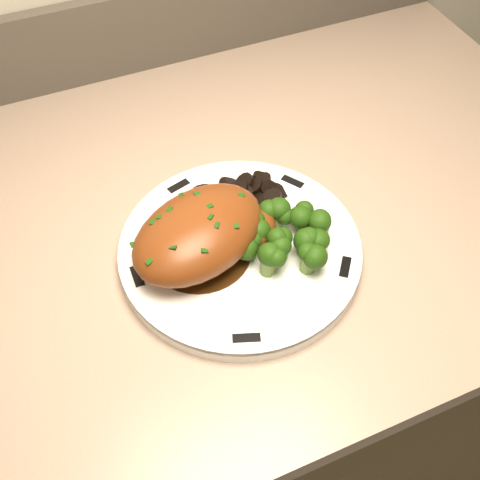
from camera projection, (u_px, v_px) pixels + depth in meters
name	position (u px, v px, depth m)	size (l,w,h in m)	color
plate	(240.00, 251.00, 0.67)	(0.27, 0.27, 0.02)	white
rim_accent_0	(293.00, 182.00, 0.73)	(0.03, 0.01, 0.00)	black
rim_accent_1	(179.00, 186.00, 0.72)	(0.03, 0.01, 0.00)	black
rim_accent_2	(137.00, 276.00, 0.64)	(0.03, 0.01, 0.00)	black
rim_accent_3	(246.00, 338.00, 0.59)	(0.03, 0.01, 0.00)	black
rim_accent_4	(345.00, 267.00, 0.65)	(0.03, 0.01, 0.00)	black
gravy_pool	(200.00, 251.00, 0.66)	(0.11, 0.11, 0.00)	#341C09
chicken_breast	(204.00, 233.00, 0.64)	(0.19, 0.16, 0.06)	brown
mushroom_pile	(241.00, 190.00, 0.71)	(0.10, 0.07, 0.03)	black
broccoli_florets	(287.00, 236.00, 0.65)	(0.11, 0.09, 0.04)	olive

